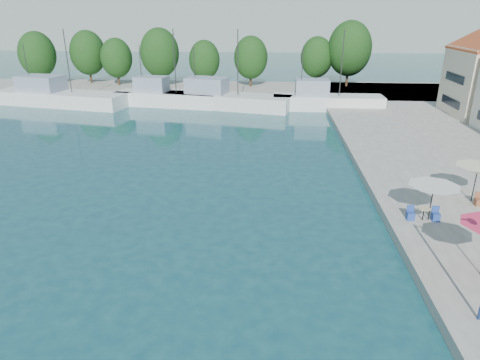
# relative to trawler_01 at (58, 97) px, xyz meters

# --- Properties ---
(quay_far) EXTENTS (90.00, 16.00, 0.60)m
(quay_far) POSITION_rel_trawler_01_xyz_m (21.67, 11.06, -0.77)
(quay_far) COLOR gray
(quay_far) RESTS_ON ground
(hill_west) EXTENTS (180.00, 40.00, 16.00)m
(hill_west) POSITION_rel_trawler_01_xyz_m (-0.33, 104.06, 6.93)
(hill_west) COLOR gray
(hill_west) RESTS_ON ground
(hill_east) EXTENTS (140.00, 40.00, 12.00)m
(hill_east) POSITION_rel_trawler_01_xyz_m (69.67, 124.06, 4.93)
(hill_east) COLOR gray
(hill_east) RESTS_ON ground
(trawler_01) EXTENTS (19.19, 8.47, 10.20)m
(trawler_01) POSITION_rel_trawler_01_xyz_m (0.00, 0.00, 0.00)
(trawler_01) COLOR white
(trawler_01) RESTS_ON ground
(trawler_02) EXTENTS (14.12, 5.65, 10.20)m
(trawler_02) POSITION_rel_trawler_01_xyz_m (14.47, 0.56, 0.00)
(trawler_02) COLOR white
(trawler_02) RESTS_ON ground
(trawler_03) EXTENTS (17.55, 8.24, 10.20)m
(trawler_03) POSITION_rel_trawler_01_xyz_m (22.34, -0.13, 0.00)
(trawler_03) COLOR silver
(trawler_03) RESTS_ON ground
(trawler_04) EXTENTS (13.92, 3.68, 10.20)m
(trawler_04) POSITION_rel_trawler_01_xyz_m (35.60, -0.23, 0.00)
(trawler_04) COLOR white
(trawler_04) RESTS_ON ground
(tree_01) EXTENTS (5.69, 5.69, 8.42)m
(tree_01) POSITION_rel_trawler_01_xyz_m (-8.61, 12.19, 4.39)
(tree_01) COLOR #3F2B19
(tree_01) RESTS_ON quay_far
(tree_02) EXTENTS (5.73, 5.73, 8.48)m
(tree_02) POSITION_rel_trawler_01_xyz_m (-1.66, 15.35, 4.43)
(tree_02) COLOR #3F2B19
(tree_02) RESTS_ON quay_far
(tree_03) EXTENTS (4.99, 4.99, 7.39)m
(tree_03) POSITION_rel_trawler_01_xyz_m (3.67, 13.71, 3.79)
(tree_03) COLOR #3F2B19
(tree_03) RESTS_ON quay_far
(tree_04) EXTENTS (6.06, 6.06, 8.97)m
(tree_04) POSITION_rel_trawler_01_xyz_m (11.00, 12.96, 4.71)
(tree_04) COLOR #3F2B19
(tree_04) RESTS_ON quay_far
(tree_05) EXTENTS (4.84, 4.84, 7.16)m
(tree_05) POSITION_rel_trawler_01_xyz_m (18.05, 13.14, 3.66)
(tree_05) COLOR #3F2B19
(tree_05) RESTS_ON quay_far
(tree_06) EXTENTS (5.27, 5.27, 7.80)m
(tree_06) POSITION_rel_trawler_01_xyz_m (25.32, 13.58, 4.03)
(tree_06) COLOR #3F2B19
(tree_06) RESTS_ON quay_far
(tree_07) EXTENTS (5.15, 5.15, 7.62)m
(tree_07) POSITION_rel_trawler_01_xyz_m (35.79, 15.91, 3.93)
(tree_07) COLOR #3F2B19
(tree_07) RESTS_ON quay_far
(tree_08) EXTENTS (6.79, 6.79, 10.05)m
(tree_08) POSITION_rel_trawler_01_xyz_m (40.71, 15.17, 5.33)
(tree_08) COLOR #3F2B19
(tree_08) RESTS_ON quay_far
(umbrella_white) EXTENTS (2.85, 2.85, 2.13)m
(umbrella_white) POSITION_rel_trawler_01_xyz_m (37.96, -32.92, 1.41)
(umbrella_white) COLOR black
(umbrella_white) RESTS_ON quay_right
(umbrella_cream) EXTENTS (2.67, 2.67, 2.31)m
(umbrella_cream) POSITION_rel_trawler_01_xyz_m (41.58, -29.95, 1.59)
(umbrella_cream) COLOR black
(umbrella_cream) RESTS_ON quay_right
(cafe_table_02) EXTENTS (1.82, 0.70, 0.76)m
(cafe_table_02) POSITION_rel_trawler_01_xyz_m (37.62, -32.99, -0.18)
(cafe_table_02) COLOR black
(cafe_table_02) RESTS_ON quay_right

